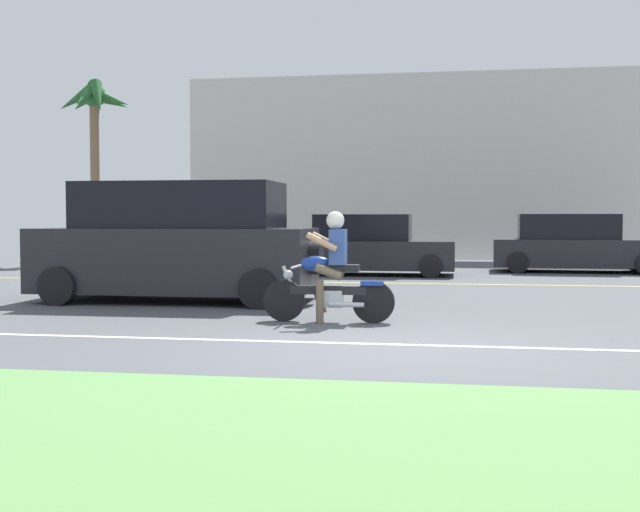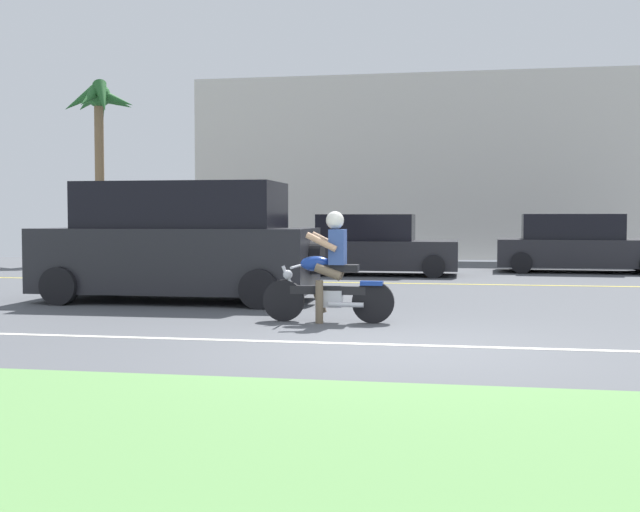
{
  "view_description": "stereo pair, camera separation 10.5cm",
  "coord_description": "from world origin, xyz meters",
  "views": [
    {
      "loc": [
        0.63,
        -8.9,
        1.45
      ],
      "look_at": [
        -1.3,
        2.56,
        0.89
      ],
      "focal_mm": 44.76,
      "sensor_mm": 36.0,
      "label": 1
    },
    {
      "loc": [
        0.73,
        -8.88,
        1.45
      ],
      "look_at": [
        -1.3,
        2.56,
        0.89
      ],
      "focal_mm": 44.76,
      "sensor_mm": 36.0,
      "label": 2
    }
  ],
  "objects": [
    {
      "name": "motorcyclist",
      "position": [
        -1.08,
        2.0,
        0.65
      ],
      "size": [
        1.85,
        0.6,
        1.55
      ],
      "color": "black",
      "rests_on": "ground"
    },
    {
      "name": "ground",
      "position": [
        0.0,
        3.0,
        -0.02
      ],
      "size": [
        56.0,
        30.0,
        0.04
      ],
      "primitive_type": "cube",
      "color": "#4C4F54"
    },
    {
      "name": "grass_median",
      "position": [
        0.0,
        -4.1,
        0.03
      ],
      "size": [
        56.0,
        3.8,
        0.06
      ],
      "primitive_type": "cube",
      "color": "#5B8C4C",
      "rests_on": "ground"
    },
    {
      "name": "palm_tree_0",
      "position": [
        -10.87,
        15.45,
        4.84
      ],
      "size": [
        2.44,
        2.39,
        5.89
      ],
      "color": "brown",
      "rests_on": "ground"
    },
    {
      "name": "suv_nearby",
      "position": [
        -4.12,
        4.37,
        1.0
      ],
      "size": [
        4.96,
        2.21,
        2.07
      ],
      "color": "#232328",
      "rests_on": "ground"
    },
    {
      "name": "parked_car_1",
      "position": [
        -1.49,
        11.34,
        0.72
      ],
      "size": [
        4.13,
        1.98,
        1.54
      ],
      "color": "#232328",
      "rests_on": "ground"
    },
    {
      "name": "motorcyclist_distant",
      "position": [
        -6.14,
        8.0,
        0.57
      ],
      "size": [
        0.67,
        1.56,
        1.35
      ],
      "color": "black",
      "rests_on": "ground"
    },
    {
      "name": "parked_car_0",
      "position": [
        -7.2,
        13.16,
        0.69
      ],
      "size": [
        4.31,
        1.91,
        1.48
      ],
      "color": "beige",
      "rests_on": "ground"
    },
    {
      "name": "parked_car_2",
      "position": [
        3.82,
        13.3,
        0.73
      ],
      "size": [
        4.48,
        2.15,
        1.55
      ],
      "color": "#232328",
      "rests_on": "ground"
    },
    {
      "name": "lane_line_near",
      "position": [
        0.0,
        0.17,
        0.0
      ],
      "size": [
        50.4,
        0.12,
        0.01
      ],
      "primitive_type": "cube",
      "color": "silver",
      "rests_on": "ground"
    },
    {
      "name": "lane_line_far",
      "position": [
        0.0,
        8.74,
        0.0
      ],
      "size": [
        50.4,
        0.12,
        0.01
      ],
      "primitive_type": "cube",
      "color": "yellow",
      "rests_on": "ground"
    },
    {
      "name": "building_far",
      "position": [
        -0.89,
        21.0,
        3.23
      ],
      "size": [
        15.94,
        4.0,
        6.47
      ],
      "primitive_type": "cube",
      "color": "beige",
      "rests_on": "ground"
    }
  ]
}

